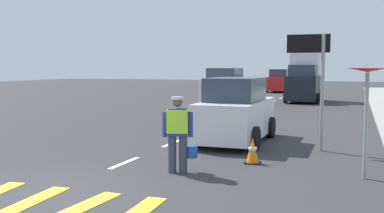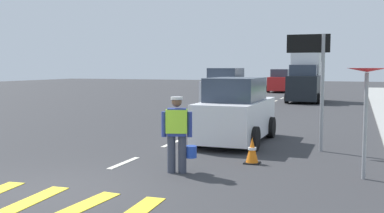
# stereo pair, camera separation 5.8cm
# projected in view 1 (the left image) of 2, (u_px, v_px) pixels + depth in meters

# --- Properties ---
(ground_plane) EXTENTS (96.00, 96.00, 0.00)m
(ground_plane) POSITION_uv_depth(u_px,v_px,m) (267.00, 104.00, 28.01)
(ground_plane) COLOR #333335
(crosswalk_stripes) EXTENTS (4.51, 1.93, 0.01)m
(crosswalk_stripes) POSITION_uv_depth(u_px,v_px,m) (31.00, 202.00, 7.76)
(crosswalk_stripes) COLOR yellow
(crosswalk_stripes) RESTS_ON ground
(lane_center_line) EXTENTS (0.14, 46.40, 0.01)m
(lane_center_line) POSITION_uv_depth(u_px,v_px,m) (278.00, 100.00, 31.95)
(lane_center_line) COLOR silver
(lane_center_line) RESTS_ON ground
(road_worker) EXTENTS (0.71, 0.51, 1.67)m
(road_worker) POSITION_uv_depth(u_px,v_px,m) (179.00, 131.00, 9.83)
(road_worker) COLOR #383D4C
(road_worker) RESTS_ON ground
(yield_sign) EXTENTS (0.80, 0.80, 2.29)m
(yield_sign) POSITION_uv_depth(u_px,v_px,m) (367.00, 79.00, 9.21)
(yield_sign) COLOR gray
(yield_sign) RESTS_ON ground
(lane_direction_sign) EXTENTS (1.16, 0.11, 3.20)m
(lane_direction_sign) POSITION_uv_depth(u_px,v_px,m) (314.00, 63.00, 12.33)
(lane_direction_sign) COLOR gray
(lane_direction_sign) RESTS_ON ground
(traffic_cone_near) EXTENTS (0.36, 0.36, 0.63)m
(traffic_cone_near) POSITION_uv_depth(u_px,v_px,m) (253.00, 151.00, 10.84)
(traffic_cone_near) COLOR black
(traffic_cone_near) RESTS_ON ground
(delivery_truck) EXTENTS (2.16, 4.60, 3.54)m
(delivery_truck) POSITION_uv_depth(u_px,v_px,m) (304.00, 77.00, 29.99)
(delivery_truck) COLOR black
(delivery_truck) RESTS_ON ground
(car_oncoming_second) EXTENTS (2.09, 3.89, 2.24)m
(car_oncoming_second) POSITION_uv_depth(u_px,v_px,m) (225.00, 89.00, 25.72)
(car_oncoming_second) COLOR silver
(car_oncoming_second) RESTS_ON ground
(car_oncoming_third) EXTENTS (2.02, 4.20, 2.10)m
(car_oncoming_third) POSITION_uv_depth(u_px,v_px,m) (279.00, 81.00, 41.69)
(car_oncoming_third) COLOR red
(car_oncoming_third) RESTS_ON ground
(car_outgoing_ahead) EXTENTS (1.90, 4.06, 1.99)m
(car_outgoing_ahead) POSITION_uv_depth(u_px,v_px,m) (236.00, 112.00, 13.85)
(car_outgoing_ahead) COLOR silver
(car_outgoing_ahead) RESTS_ON ground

